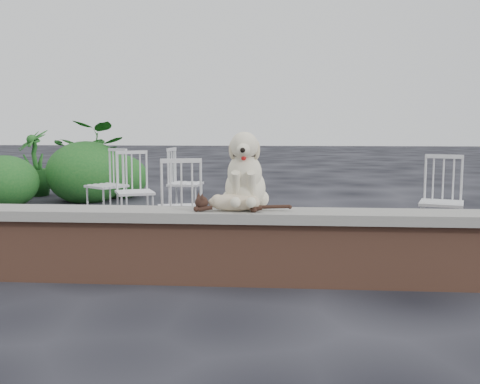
# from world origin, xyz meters

# --- Properties ---
(ground) EXTENTS (60.00, 60.00, 0.00)m
(ground) POSITION_xyz_m (0.00, 0.00, 0.00)
(ground) COLOR black
(ground) RESTS_ON ground
(brick_wall) EXTENTS (6.00, 0.30, 0.50)m
(brick_wall) POSITION_xyz_m (0.00, 0.00, 0.25)
(brick_wall) COLOR brown
(brick_wall) RESTS_ON ground
(capstone) EXTENTS (6.20, 0.40, 0.08)m
(capstone) POSITION_xyz_m (0.00, 0.00, 0.54)
(capstone) COLOR slate
(capstone) RESTS_ON brick_wall
(dog) EXTENTS (0.41, 0.54, 0.63)m
(dog) POSITION_xyz_m (0.92, 0.10, 0.89)
(dog) COLOR beige
(dog) RESTS_ON capstone
(cat) EXTENTS (0.89, 0.21, 0.15)m
(cat) POSITION_xyz_m (0.84, -0.05, 0.66)
(cat) COLOR tan
(cat) RESTS_ON capstone
(chair_a) EXTENTS (0.74, 0.74, 0.94)m
(chair_a) POSITION_xyz_m (-0.54, 2.11, 0.47)
(chair_a) COLOR silver
(chair_a) RESTS_ON ground
(chair_d) EXTENTS (0.71, 0.71, 0.94)m
(chair_d) POSITION_xyz_m (2.84, 1.46, 0.47)
(chair_d) COLOR silver
(chair_d) RESTS_ON ground
(chair_c) EXTENTS (0.68, 0.68, 0.94)m
(chair_c) POSITION_xyz_m (0.23, 0.92, 0.47)
(chair_c) COLOR silver
(chair_c) RESTS_ON ground
(chair_e) EXTENTS (0.60, 0.60, 0.94)m
(chair_e) POSITION_xyz_m (-0.10, 3.09, 0.47)
(chair_e) COLOR silver
(chair_e) RESTS_ON ground
(chair_b) EXTENTS (0.78, 0.78, 0.94)m
(chair_b) POSITION_xyz_m (-1.10, 2.77, 0.47)
(chair_b) COLOR silver
(chair_b) RESTS_ON ground
(potted_plant_a) EXTENTS (1.29, 1.15, 1.32)m
(potted_plant_a) POSITION_xyz_m (-1.95, 4.74, 0.66)
(potted_plant_a) COLOR #164F1C
(potted_plant_a) RESTS_ON ground
(potted_plant_b) EXTENTS (0.92, 0.92, 1.17)m
(potted_plant_b) POSITION_xyz_m (-3.18, 5.15, 0.58)
(potted_plant_b) COLOR #164F1C
(potted_plant_b) RESTS_ON ground
(shrubbery) EXTENTS (2.50, 2.05, 1.05)m
(shrubbery) POSITION_xyz_m (-2.20, 4.48, 0.42)
(shrubbery) COLOR #164F1C
(shrubbery) RESTS_ON ground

